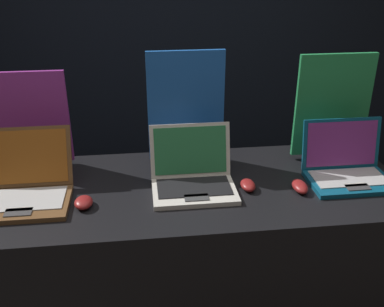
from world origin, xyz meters
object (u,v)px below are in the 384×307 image
Objects in this scene: mouse_front at (84,202)px; mouse_back at (300,186)px; laptop_back at (347,166)px; promo_stand_back at (332,110)px; laptop_front at (25,185)px; laptop_middle at (193,175)px; promo_stand_front at (34,123)px; mouse_middle at (248,185)px; promo_stand_middle at (186,111)px.

mouse_front is 0.84× the size of mouse_back.
laptop_back is 0.70× the size of promo_stand_back.
mouse_back is (1.10, -0.07, -0.04)m from laptop_front.
promo_stand_front is at bearing 157.19° from laptop_middle.
laptop_front reaches higher than laptop_middle.
laptop_front is 1.01× the size of laptop_back.
laptop_middle is at bearing 169.06° from mouse_middle.
mouse_back is at bearing -37.26° from promo_stand_middle.
laptop_front is 0.74m from promo_stand_middle.
promo_stand_middle is (0.67, 0.26, 0.19)m from laptop_front.
promo_stand_back is at bearing 30.14° from mouse_middle.
laptop_front is 3.62× the size of mouse_middle.
mouse_front is 0.45m from laptop_middle.
promo_stand_back is (1.34, -0.07, 0.03)m from promo_stand_front.
promo_stand_front reaches higher than mouse_middle.
promo_stand_middle reaches higher than mouse_front.
mouse_front is 0.49m from promo_stand_front.
laptop_middle is (0.44, 0.10, 0.04)m from mouse_front.
promo_stand_back reaches higher than mouse_front.
promo_stand_middle reaches higher than laptop_middle.
laptop_front reaches higher than mouse_back.
laptop_front is 1.04× the size of laptop_middle.
promo_stand_back is at bearing 9.36° from laptop_front.
laptop_middle is 0.23m from mouse_middle.
laptop_back is (0.66, -0.00, 0.00)m from laptop_middle.
laptop_front is 0.68× the size of promo_stand_middle.
promo_stand_middle reaches higher than laptop_front.
mouse_front reaches higher than mouse_middle.
promo_stand_middle is (0.00, 0.25, 0.19)m from laptop_middle.
mouse_middle is (0.89, -0.33, -0.19)m from promo_stand_front.
mouse_front is (0.23, -0.10, -0.04)m from laptop_front.
mouse_back is 0.22× the size of promo_stand_back.
laptop_middle reaches higher than mouse_front.
laptop_middle is 0.72m from promo_stand_back.
promo_stand_front is 0.97m from mouse_middle.
mouse_front is at bearing -164.03° from promo_stand_back.
promo_stand_back is at bearing 51.85° from mouse_back.
mouse_front is at bearing -166.74° from laptop_middle.
laptop_middle is at bearing 13.26° from mouse_front.
promo_stand_front is at bearing 167.94° from laptop_back.
laptop_middle and laptop_back have the same top height.
promo_stand_middle reaches higher than laptop_back.
promo_stand_back is (0.44, 0.26, 0.22)m from mouse_middle.
promo_stand_front is 1.37m from laptop_back.
laptop_back is at bearing 18.71° from mouse_back.
mouse_front is at bearing -58.84° from promo_stand_front.
laptop_front is 0.33m from promo_stand_front.
promo_stand_middle is at bearing 38.81° from mouse_front.
laptop_back reaches higher than mouse_back.
promo_stand_middle is at bearing 127.55° from mouse_middle.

